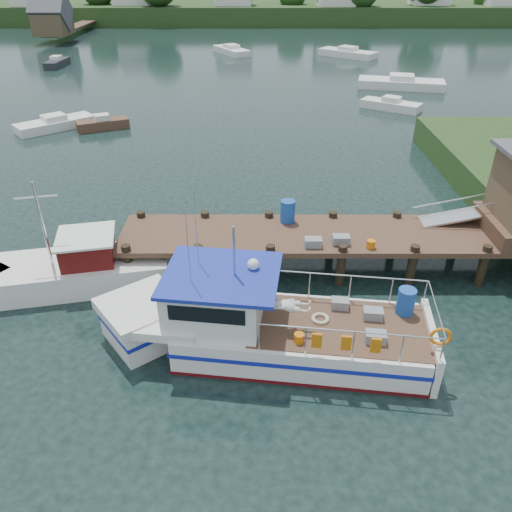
{
  "coord_description": "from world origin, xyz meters",
  "views": [
    {
      "loc": [
        -0.97,
        -16.15,
        10.18
      ],
      "look_at": [
        -1.0,
        -1.5,
        1.3
      ],
      "focal_mm": 35.0,
      "sensor_mm": 36.0,
      "label": 1
    }
  ],
  "objects_px": {
    "work_boat": "(67,270)",
    "moored_rowboat": "(103,124)",
    "lobster_boat": "(259,325)",
    "dock": "(465,212)",
    "moored_d": "(231,50)",
    "moored_c": "(401,83)",
    "moored_a": "(55,124)",
    "moored_far": "(348,53)",
    "moored_e": "(57,63)",
    "moored_b": "(391,105)"
  },
  "relations": [
    {
      "from": "moored_c",
      "to": "moored_d",
      "type": "bearing_deg",
      "value": 154.14
    },
    {
      "from": "lobster_boat",
      "to": "moored_d",
      "type": "bearing_deg",
      "value": 100.62
    },
    {
      "from": "moored_far",
      "to": "moored_d",
      "type": "distance_m",
      "value": 13.7
    },
    {
      "from": "dock",
      "to": "moored_rowboat",
      "type": "height_order",
      "value": "dock"
    },
    {
      "from": "moored_far",
      "to": "moored_d",
      "type": "bearing_deg",
      "value": -165.24
    },
    {
      "from": "lobster_boat",
      "to": "dock",
      "type": "bearing_deg",
      "value": 39.67
    },
    {
      "from": "moored_a",
      "to": "moored_b",
      "type": "xyz_separation_m",
      "value": [
        23.92,
        4.94,
        0.01
      ]
    },
    {
      "from": "moored_rowboat",
      "to": "dock",
      "type": "bearing_deg",
      "value": -38.24
    },
    {
      "from": "moored_c",
      "to": "moored_a",
      "type": "bearing_deg",
      "value": -132.64
    },
    {
      "from": "work_boat",
      "to": "moored_e",
      "type": "xyz_separation_m",
      "value": [
        -14.36,
        40.58,
        -0.23
      ]
    },
    {
      "from": "work_boat",
      "to": "moored_rowboat",
      "type": "height_order",
      "value": "work_boat"
    },
    {
      "from": "dock",
      "to": "moored_rowboat",
      "type": "distance_m",
      "value": 25.02
    },
    {
      "from": "dock",
      "to": "lobster_boat",
      "type": "bearing_deg",
      "value": -147.51
    },
    {
      "from": "moored_rowboat",
      "to": "lobster_boat",
      "type": "bearing_deg",
      "value": -58.71
    },
    {
      "from": "lobster_boat",
      "to": "moored_a",
      "type": "relative_size",
      "value": 2.02
    },
    {
      "from": "moored_far",
      "to": "moored_a",
      "type": "height_order",
      "value": "moored_far"
    },
    {
      "from": "moored_a",
      "to": "moored_e",
      "type": "height_order",
      "value": "moored_e"
    },
    {
      "from": "moored_a",
      "to": "work_boat",
      "type": "bearing_deg",
      "value": -90.63
    },
    {
      "from": "dock",
      "to": "moored_a",
      "type": "bearing_deg",
      "value": 140.63
    },
    {
      "from": "dock",
      "to": "moored_e",
      "type": "relative_size",
      "value": 4.1
    },
    {
      "from": "lobster_boat",
      "to": "moored_far",
      "type": "distance_m",
      "value": 51.06
    },
    {
      "from": "moored_rowboat",
      "to": "moored_far",
      "type": "bearing_deg",
      "value": 58.94
    },
    {
      "from": "moored_b",
      "to": "moored_c",
      "type": "height_order",
      "value": "moored_c"
    },
    {
      "from": "moored_a",
      "to": "moored_c",
      "type": "xyz_separation_m",
      "value": [
        26.44,
        12.07,
        0.08
      ]
    },
    {
      "from": "lobster_boat",
      "to": "moored_a",
      "type": "distance_m",
      "value": 26.06
    },
    {
      "from": "moored_c",
      "to": "moored_e",
      "type": "xyz_separation_m",
      "value": [
        -33.82,
        9.76,
        -0.02
      ]
    },
    {
      "from": "work_boat",
      "to": "moored_far",
      "type": "relative_size",
      "value": 1.14
    },
    {
      "from": "moored_c",
      "to": "moored_e",
      "type": "relative_size",
      "value": 1.91
    },
    {
      "from": "moored_rowboat",
      "to": "moored_e",
      "type": "xyz_separation_m",
      "value": [
        -10.63,
        21.88,
        0.04
      ]
    },
    {
      "from": "moored_a",
      "to": "moored_c",
      "type": "distance_m",
      "value": 29.06
    },
    {
      "from": "moored_far",
      "to": "moored_b",
      "type": "xyz_separation_m",
      "value": [
        -0.25,
        -22.94,
        -0.06
      ]
    },
    {
      "from": "dock",
      "to": "moored_b",
      "type": "distance_m",
      "value": 22.57
    },
    {
      "from": "dock",
      "to": "moored_a",
      "type": "distance_m",
      "value": 27.48
    },
    {
      "from": "moored_b",
      "to": "moored_e",
      "type": "relative_size",
      "value": 1.12
    },
    {
      "from": "moored_rowboat",
      "to": "moored_a",
      "type": "relative_size",
      "value": 0.71
    },
    {
      "from": "work_boat",
      "to": "moored_c",
      "type": "distance_m",
      "value": 36.45
    },
    {
      "from": "moored_far",
      "to": "work_boat",
      "type": "bearing_deg",
      "value": -86.41
    },
    {
      "from": "lobster_boat",
      "to": "moored_b",
      "type": "xyz_separation_m",
      "value": [
        10.14,
        27.05,
        -0.52
      ]
    },
    {
      "from": "dock",
      "to": "moored_rowboat",
      "type": "relative_size",
      "value": 4.65
    },
    {
      "from": "work_boat",
      "to": "moored_c",
      "type": "height_order",
      "value": "work_boat"
    },
    {
      "from": "moored_a",
      "to": "moored_b",
      "type": "bearing_deg",
      "value": -9.38
    },
    {
      "from": "lobster_boat",
      "to": "moored_rowboat",
      "type": "distance_m",
      "value": 24.44
    },
    {
      "from": "moored_rowboat",
      "to": "moored_e",
      "type": "relative_size",
      "value": 0.88
    },
    {
      "from": "lobster_boat",
      "to": "moored_e",
      "type": "relative_size",
      "value": 2.5
    },
    {
      "from": "dock",
      "to": "work_boat",
      "type": "height_order",
      "value": "dock"
    },
    {
      "from": "moored_far",
      "to": "dock",
      "type": "bearing_deg",
      "value": -69.93
    },
    {
      "from": "moored_a",
      "to": "moored_c",
      "type": "relative_size",
      "value": 0.65
    },
    {
      "from": "moored_rowboat",
      "to": "moored_d",
      "type": "relative_size",
      "value": 0.56
    },
    {
      "from": "moored_a",
      "to": "moored_b",
      "type": "distance_m",
      "value": 24.43
    },
    {
      "from": "moored_b",
      "to": "moored_c",
      "type": "relative_size",
      "value": 0.59
    }
  ]
}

